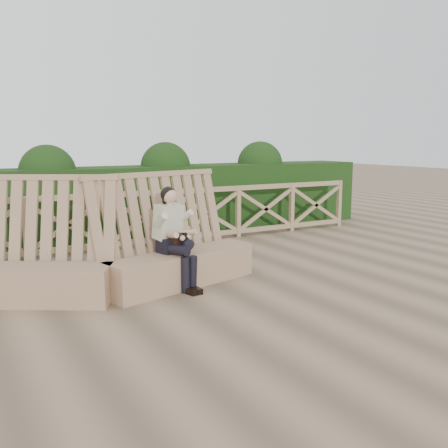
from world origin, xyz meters
TOP-DOWN VIEW (x-y plane):
  - ground at (0.00, 0.00)m, footprint 60.00×60.00m
  - bench at (-1.51, 0.99)m, footprint 4.45×1.86m
  - woman at (-0.58, 0.75)m, footprint 0.48×0.86m
  - guardrail at (0.00, 3.50)m, footprint 10.10×0.09m
  - hedge at (0.00, 4.70)m, footprint 12.00×1.20m

SIDE VIEW (x-z plane):
  - ground at x=0.00m, z-range 0.00..0.00m
  - bench at x=-1.51m, z-range -0.40..1.22m
  - guardrail at x=0.00m, z-range 0.00..1.10m
  - hedge at x=0.00m, z-range 0.00..1.50m
  - woman at x=-0.58m, z-range 0.06..1.48m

